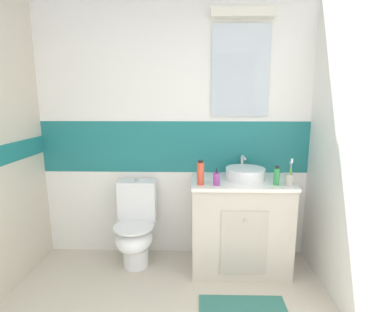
{
  "coord_description": "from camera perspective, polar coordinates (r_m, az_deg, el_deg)",
  "views": [
    {
      "loc": [
        0.23,
        -0.4,
        1.56
      ],
      "look_at": [
        0.19,
        1.76,
        1.14
      ],
      "focal_mm": 27.29,
      "sensor_mm": 36.0,
      "label": 1
    }
  ],
  "objects": [
    {
      "name": "toilet",
      "position": [
        2.89,
        -10.95,
        -13.5
      ],
      "size": [
        0.37,
        0.5,
        0.8
      ],
      "color": "white",
      "rests_on": "ground_plane"
    },
    {
      "name": "vanity_cabinet",
      "position": [
        2.8,
        9.31,
        -12.94
      ],
      "size": [
        0.89,
        0.56,
        0.85
      ],
      "color": "beige",
      "rests_on": "ground_plane"
    },
    {
      "name": "shampoo_bottle_tall",
      "position": [
        2.45,
        1.68,
        -3.33
      ],
      "size": [
        0.06,
        0.06,
        0.21
      ],
      "color": "#D84C33",
      "rests_on": "vanity_cabinet"
    },
    {
      "name": "wall_back_tiled",
      "position": [
        2.87,
        -3.17,
        5.13
      ],
      "size": [
        3.2,
        0.2,
        2.5
      ],
      "color": "white",
      "rests_on": "ground_plane"
    },
    {
      "name": "sink_basin",
      "position": [
        2.68,
        10.35,
        -3.28
      ],
      "size": [
        0.35,
        0.4,
        0.19
      ],
      "color": "white",
      "rests_on": "vanity_cabinet"
    },
    {
      "name": "toothbrush_cup",
      "position": [
        2.56,
        18.5,
        -4.2
      ],
      "size": [
        0.07,
        0.07,
        0.23
      ],
      "color": "#B2ADA3",
      "rests_on": "vanity_cabinet"
    },
    {
      "name": "soap_dispenser",
      "position": [
        2.46,
        4.81,
        -4.48
      ],
      "size": [
        0.06,
        0.06,
        0.14
      ],
      "color": "#993F99",
      "rests_on": "vanity_cabinet"
    },
    {
      "name": "bath_mat",
      "position": [
        2.49,
        10.07,
        -27.87
      ],
      "size": [
        0.66,
        0.37,
        0.01
      ],
      "primitive_type": "cube",
      "color": "#337266",
      "rests_on": "ground_plane"
    },
    {
      "name": "deodorant_spray_can",
      "position": [
        2.55,
        16.21,
        -3.79
      ],
      "size": [
        0.05,
        0.05,
        0.16
      ],
      "color": "green",
      "rests_on": "vanity_cabinet"
    }
  ]
}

